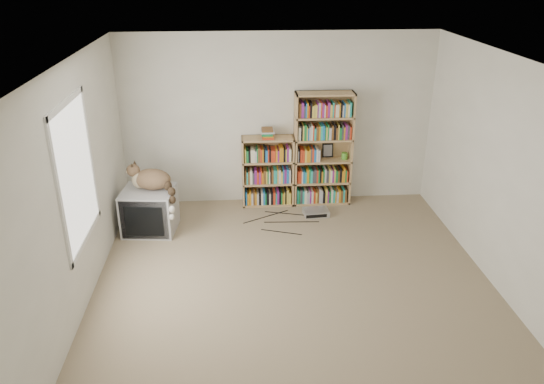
{
  "coord_description": "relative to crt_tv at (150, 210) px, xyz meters",
  "views": [
    {
      "loc": [
        -0.62,
        -4.91,
        3.4
      ],
      "look_at": [
        -0.19,
        1.0,
        0.78
      ],
      "focal_mm": 35.0,
      "sensor_mm": 36.0,
      "label": 1
    }
  ],
  "objects": [
    {
      "name": "floor",
      "position": [
        1.8,
        -1.61,
        -0.29
      ],
      "size": [
        4.5,
        5.0,
        0.01
      ],
      "primitive_type": "cube",
      "color": "#9C8669",
      "rests_on": "ground"
    },
    {
      "name": "wall_back",
      "position": [
        1.8,
        0.89,
        0.96
      ],
      "size": [
        4.5,
        0.02,
        2.5
      ],
      "primitive_type": "cube",
      "color": "silver",
      "rests_on": "floor"
    },
    {
      "name": "floor_cables",
      "position": [
        1.76,
        0.05,
        -0.29
      ],
      "size": [
        1.2,
        0.7,
        0.01
      ],
      "primitive_type": null,
      "color": "black",
      "rests_on": "floor"
    },
    {
      "name": "crt_tv",
      "position": [
        0.0,
        0.0,
        0.0
      ],
      "size": [
        0.73,
        0.68,
        0.59
      ],
      "rotation": [
        0.0,
        0.0,
        -0.1
      ],
      "color": "#ADAEB0",
      "rests_on": "floor"
    },
    {
      "name": "wall_left",
      "position": [
        -0.45,
        -1.61,
        0.96
      ],
      "size": [
        0.02,
        5.0,
        2.5
      ],
      "primitive_type": "cube",
      "color": "silver",
      "rests_on": "floor"
    },
    {
      "name": "window",
      "position": [
        -0.44,
        -1.41,
        1.11
      ],
      "size": [
        0.02,
        1.22,
        1.52
      ],
      "primitive_type": "cube",
      "color": "white",
      "rests_on": "wall_left"
    },
    {
      "name": "book_stack",
      "position": [
        1.64,
        0.73,
        0.81
      ],
      "size": [
        0.19,
        0.25,
        0.13
      ],
      "primitive_type": "cube",
      "color": "red",
      "rests_on": "bookcase_short"
    },
    {
      "name": "bookcase_short",
      "position": [
        1.64,
        0.75,
        0.19
      ],
      "size": [
        0.76,
        0.3,
        1.04
      ],
      "color": "#A98154",
      "rests_on": "floor"
    },
    {
      "name": "green_mug",
      "position": [
        2.77,
        0.73,
        0.44
      ],
      "size": [
        0.09,
        0.09,
        0.1
      ],
      "primitive_type": "cylinder",
      "color": "#53A930",
      "rests_on": "bookcase_tall"
    },
    {
      "name": "wall_right",
      "position": [
        4.05,
        -1.61,
        0.96
      ],
      "size": [
        0.02,
        5.0,
        2.5
      ],
      "primitive_type": "cube",
      "color": "silver",
      "rests_on": "floor"
    },
    {
      "name": "cat",
      "position": [
        0.1,
        -0.01,
        0.4
      ],
      "size": [
        0.72,
        0.65,
        0.6
      ],
      "rotation": [
        0.0,
        0.0,
        -0.19
      ],
      "color": "#362816",
      "rests_on": "crt_tv"
    },
    {
      "name": "bookcase_tall",
      "position": [
        2.45,
        0.75,
        0.51
      ],
      "size": [
        0.84,
        0.3,
        1.68
      ],
      "color": "#A98154",
      "rests_on": "floor"
    },
    {
      "name": "dvd_player",
      "position": [
        2.31,
        0.28,
        -0.25
      ],
      "size": [
        0.38,
        0.28,
        0.08
      ],
      "primitive_type": "cube",
      "rotation": [
        0.0,
        0.0,
        0.09
      ],
      "color": "#B8B8BD",
      "rests_on": "floor"
    },
    {
      "name": "wall_outlet",
      "position": [
        -0.44,
        0.34,
        0.03
      ],
      "size": [
        0.01,
        0.08,
        0.13
      ],
      "primitive_type": "cube",
      "color": "silver",
      "rests_on": "wall_left"
    },
    {
      "name": "wall_front",
      "position": [
        1.8,
        -4.11,
        0.96
      ],
      "size": [
        4.5,
        0.02,
        2.5
      ],
      "primitive_type": "cube",
      "color": "silver",
      "rests_on": "floor"
    },
    {
      "name": "framed_print",
      "position": [
        2.54,
        0.83,
        0.5
      ],
      "size": [
        0.16,
        0.05,
        0.21
      ],
      "primitive_type": "cube",
      "rotation": [
        -0.17,
        0.0,
        0.0
      ],
      "color": "black",
      "rests_on": "bookcase_tall"
    },
    {
      "name": "ceiling",
      "position": [
        1.8,
        -1.61,
        2.21
      ],
      "size": [
        4.5,
        5.0,
        0.02
      ],
      "primitive_type": "cube",
      "color": "white",
      "rests_on": "wall_back"
    }
  ]
}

